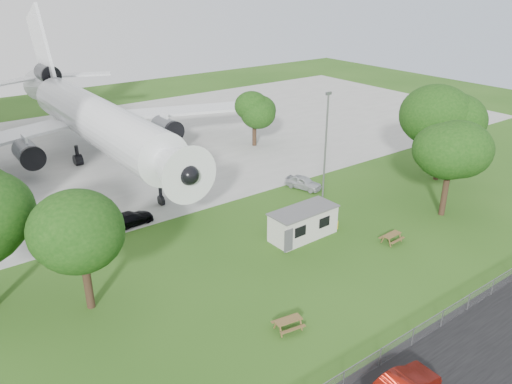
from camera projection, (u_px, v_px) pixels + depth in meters
ground at (298, 281)px, 37.26m from camera, size 160.00×160.00×0.00m
concrete_apron at (108, 150)px, 65.28m from camera, size 120.00×46.00×0.03m
airliner at (93, 117)px, 60.52m from camera, size 46.36×47.73×17.69m
site_cabin at (303, 223)px, 43.22m from camera, size 6.78×2.84×2.62m
picnic_west at (288, 329)px, 32.23m from camera, size 2.02×1.77×0.76m
picnic_east at (391, 242)px, 42.80m from camera, size 1.89×1.62×0.76m
fence at (401, 352)px, 30.26m from camera, size 58.00×0.04×1.30m
lamp_mast at (325, 161)px, 43.93m from camera, size 0.16×0.16×12.00m
tree_west_small at (79, 231)px, 32.06m from camera, size 6.45×6.45×9.17m
tree_east_front at (451, 153)px, 45.33m from camera, size 6.67×6.67×9.51m
tree_east_back at (445, 121)px, 53.42m from camera, size 8.14×8.14×10.79m
tree_far_apron at (254, 111)px, 65.34m from camera, size 5.95×5.95×7.78m
car_ne_hatch at (303, 183)px, 53.32m from camera, size 2.80×4.34×1.38m
car_apron_van at (130, 219)px, 45.46m from camera, size 4.57×2.23×1.28m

